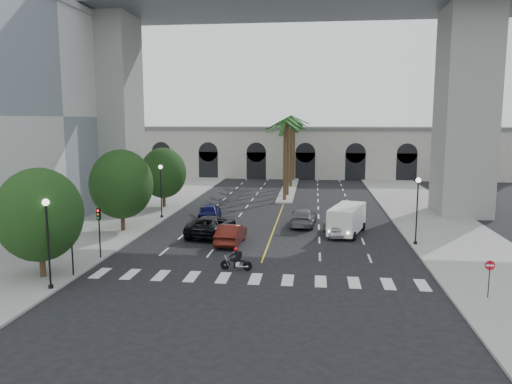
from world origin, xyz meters
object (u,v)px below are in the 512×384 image
Objects in this scene: car_e at (210,212)px; car_b at (231,234)px; lamp_post_right at (417,205)px; pedestrian_b at (41,239)px; traffic_signal_far at (99,224)px; motorcycle_rider at (237,260)px; cargo_van at (347,219)px; lamp_post_left_near at (48,236)px; lamp_post_left_far at (161,187)px; car_d at (303,217)px; do_not_enter_sign at (490,271)px; car_c at (211,225)px; car_a at (337,226)px; traffic_signal_near at (71,238)px; pedestrian_a at (40,247)px.

car_b is at bearing 105.73° from car_e.
lamp_post_right is 2.74× the size of pedestrian_b.
traffic_signal_far is 1.73× the size of motorcycle_rider.
cargo_van is (-5.08, 3.33, -1.86)m from lamp_post_right.
cargo_van is at bearing 42.67° from lamp_post_left_near.
lamp_post_left_far reaches higher than car_d.
lamp_post_left_near reaches higher than do_not_enter_sign.
car_a is at bearing -163.84° from car_c.
car_a reaches higher than car_b.
car_b is at bearing -46.93° from lamp_post_left_far.
traffic_signal_near is 0.75× the size of car_b.
cargo_van is at bearing -151.83° from car_b.
lamp_post_left_near is at bearing -121.31° from cargo_van.
traffic_signal_near is 0.73× the size of car_e.
car_a is 1.00× the size of car_b.
do_not_enter_sign is (28.32, -4.32, 0.64)m from pedestrian_a.
lamp_post_left_far is 9.29m from car_c.
car_e is at bearing 76.93° from lamp_post_left_near.
cargo_van is (17.72, 16.33, -1.86)m from lamp_post_left_near.
lamp_post_left_far is 2.53× the size of motorcycle_rider.
car_b reaches higher than car_d.
do_not_enter_sign is at bearing 30.10° from pedestrian_b.
lamp_post_left_near is 6.54m from traffic_signal_far.
car_c is (-2.14, 2.69, 0.05)m from car_b.
pedestrian_b is at bearing 48.31° from car_e.
lamp_post_right is (22.80, -8.00, 0.00)m from lamp_post_left_far.
pedestrian_a reaches higher than car_c.
car_c is (6.24, 8.13, -1.65)m from traffic_signal_far.
pedestrian_b is at bearing -168.41° from lamp_post_right.
cargo_van is at bearing 113.32° from do_not_enter_sign.
car_d is 22.61m from pedestrian_a.
lamp_post_left_far reaches higher than cargo_van.
lamp_post_left_near is at bearing -177.53° from do_not_enter_sign.
lamp_post_left_near is 8.99m from pedestrian_b.
lamp_post_left_far is 14.60m from pedestrian_b.
car_c reaches higher than car_d.
car_e is at bearing 96.34° from pedestrian_b.
motorcycle_rider is at bearing 101.86° from car_e.
pedestrian_b is (-9.59, -13.52, 0.28)m from car_e.
car_c is 9.07m from car_d.
pedestrian_b is at bearing 42.60° from car_c.
car_a is 2.95× the size of pedestrian_a.
lamp_post_left_far is at bearing 112.53° from pedestrian_b.
car_a is (16.89, -5.10, -2.39)m from lamp_post_left_far.
car_b is (8.47, 11.94, -2.42)m from lamp_post_left_near.
cargo_van is at bearing 143.83° from car_d.
car_a is at bearing 38.59° from traffic_signal_near.
motorcycle_rider is at bearing 27.25° from lamp_post_left_near.
lamp_post_left_near reaches higher than car_b.
lamp_post_right reaches higher than pedestrian_a.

